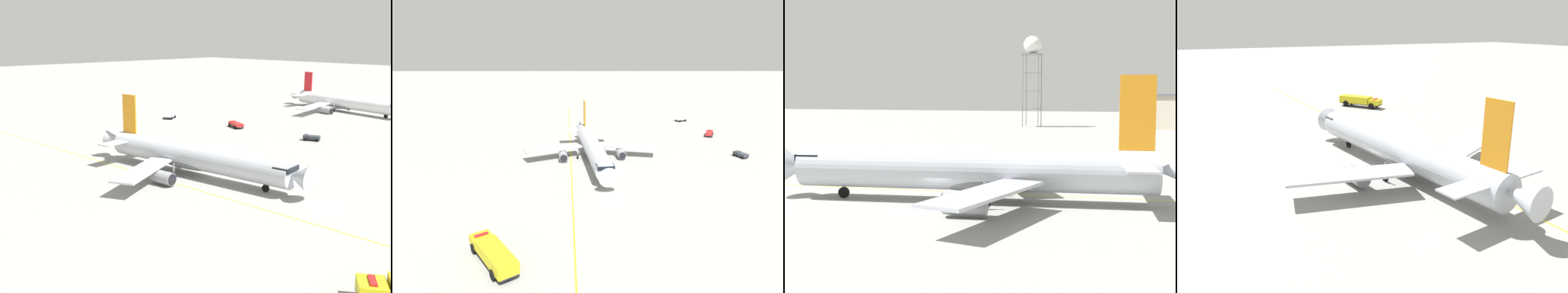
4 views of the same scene
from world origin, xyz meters
TOP-DOWN VIEW (x-y plane):
  - ground_plane at (0.00, 0.00)m, footprint 600.00×600.00m
  - airliner_main at (-3.20, -2.87)m, footprint 40.77×32.81m
  - fire_tender_truck at (38.91, -16.02)m, footprint 9.91×8.17m
  - taxiway_centreline at (-1.81, -7.98)m, footprint 152.72×8.81m

SIDE VIEW (x-z plane):
  - ground_plane at x=0.00m, z-range 0.00..0.00m
  - taxiway_centreline at x=-1.81m, z-range 0.00..0.01m
  - fire_tender_truck at x=38.91m, z-range 0.29..2.79m
  - airliner_main at x=-3.20m, z-range -3.01..9.04m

